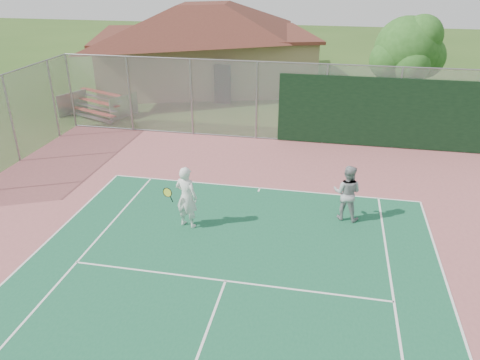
% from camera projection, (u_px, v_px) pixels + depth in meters
% --- Properties ---
extents(back_fence, '(20.08, 0.11, 3.53)m').
position_uv_depth(back_fence, '(327.00, 107.00, 20.17)').
color(back_fence, gray).
rests_on(back_fence, ground).
extents(side_fence_left, '(0.08, 9.00, 3.50)m').
position_uv_depth(side_fence_left, '(11.00, 120.00, 18.31)').
color(side_fence_left, gray).
rests_on(side_fence_left, ground).
extents(clubhouse, '(16.06, 13.03, 6.01)m').
position_uv_depth(clubhouse, '(205.00, 37.00, 29.60)').
color(clubhouse, tan).
rests_on(clubhouse, ground).
extents(bleachers, '(3.71, 2.88, 1.15)m').
position_uv_depth(bleachers, '(97.00, 104.00, 24.39)').
color(bleachers, '#B23629').
rests_on(bleachers, ground).
extents(tree, '(3.70, 3.51, 5.16)m').
position_uv_depth(tree, '(408.00, 51.00, 22.79)').
color(tree, '#3B2115').
rests_on(tree, ground).
extents(player_white_front, '(1.05, 0.68, 1.95)m').
position_uv_depth(player_white_front, '(186.00, 198.00, 13.93)').
color(player_white_front, silver).
rests_on(player_white_front, ground).
extents(player_grey_back, '(0.99, 0.84, 1.79)m').
position_uv_depth(player_grey_back, '(347.00, 193.00, 14.38)').
color(player_grey_back, '#979A9B').
rests_on(player_grey_back, ground).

